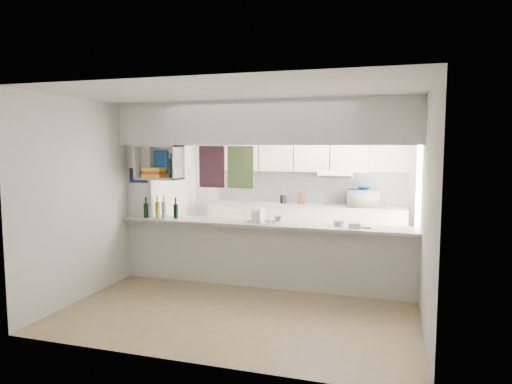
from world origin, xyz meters
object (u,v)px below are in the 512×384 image
at_px(bowl, 363,188).
at_px(dish_rack, 261,216).
at_px(microwave, 363,198).
at_px(wine_bottles, 161,210).

relative_size(bowl, dish_rack, 0.54).
relative_size(microwave, bowl, 2.29).
distance_m(bowl, dish_rack, 2.48).
bearing_deg(dish_rack, bowl, 65.35).
bearing_deg(microwave, dish_rack, 54.40).
bearing_deg(wine_bottles, dish_rack, 3.04).
bearing_deg(bowl, microwave, -93.15).
distance_m(bowl, wine_bottles, 3.56).
xyz_separation_m(microwave, dish_rack, (-1.26, -2.11, -0.07)).
xyz_separation_m(microwave, bowl, (0.00, 0.02, 0.18)).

